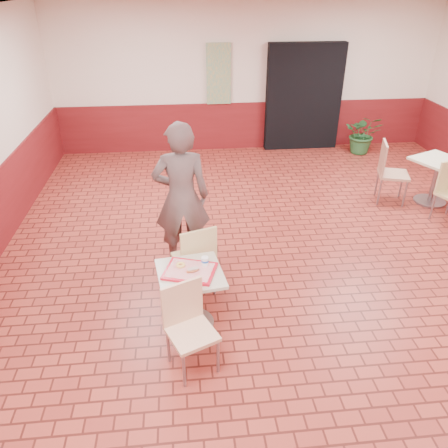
{
  "coord_description": "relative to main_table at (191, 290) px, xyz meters",
  "views": [
    {
      "loc": [
        -1.44,
        -4.28,
        3.3
      ],
      "look_at": [
        -1.01,
        -0.13,
        0.95
      ],
      "focal_mm": 35.0,
      "sensor_mm": 36.0,
      "label": 1
    }
  ],
  "objects": [
    {
      "name": "room_shell",
      "position": [
        1.41,
        0.63,
        1.04
      ],
      "size": [
        8.01,
        10.01,
        3.01
      ],
      "color": "maroon",
      "rests_on": "ground"
    },
    {
      "name": "wainscot_band",
      "position": [
        1.41,
        0.63,
        0.04
      ],
      "size": [
        8.0,
        10.0,
        1.0
      ],
      "color": "maroon",
      "rests_on": "ground"
    },
    {
      "name": "corridor_doorway",
      "position": [
        2.61,
        5.51,
        0.64
      ],
      "size": [
        1.6,
        0.22,
        2.2
      ],
      "primitive_type": "cube",
      "color": "black",
      "rests_on": "ground"
    },
    {
      "name": "promo_poster",
      "position": [
        0.81,
        5.57,
        1.14
      ],
      "size": [
        0.5,
        0.03,
        1.2
      ],
      "primitive_type": "cube",
      "color": "gray",
      "rests_on": "wainscot_band"
    },
    {
      "name": "main_table",
      "position": [
        0.0,
        0.0,
        0.0
      ],
      "size": [
        0.65,
        0.65,
        0.69
      ],
      "rotation": [
        0.0,
        0.0,
        0.15
      ],
      "color": "#B9B295",
      "rests_on": "ground"
    },
    {
      "name": "chair_main_front",
      "position": [
        -0.04,
        -0.54,
        0.03
      ],
      "size": [
        0.54,
        0.54,
        0.89
      ],
      "rotation": [
        0.0,
        0.0,
        0.42
      ],
      "color": "#E7B38A",
      "rests_on": "ground"
    },
    {
      "name": "chair_main_back",
      "position": [
        0.08,
        0.54,
        0.05
      ],
      "size": [
        0.54,
        0.54,
        0.92
      ],
      "rotation": [
        0.0,
        0.0,
        3.47
      ],
      "color": "#DBC783",
      "rests_on": "ground"
    },
    {
      "name": "customer",
      "position": [
        -0.05,
        1.21,
        0.49
      ],
      "size": [
        0.71,
        0.48,
        1.91
      ],
      "primitive_type": "imported",
      "rotation": [
        0.0,
        0.0,
        3.17
      ],
      "color": "brown",
      "rests_on": "ground"
    },
    {
      "name": "serving_tray",
      "position": [
        0.0,
        0.0,
        0.24
      ],
      "size": [
        0.5,
        0.39,
        0.03
      ],
      "rotation": [
        0.0,
        0.0,
        -0.32
      ],
      "color": "red",
      "rests_on": "main_table"
    },
    {
      "name": "ring_donut",
      "position": [
        -0.09,
        0.07,
        0.27
      ],
      "size": [
        0.13,
        0.13,
        0.03
      ],
      "primitive_type": "torus",
      "rotation": [
        0.0,
        0.0,
        0.39
      ],
      "color": "#F4C759",
      "rests_on": "serving_tray"
    },
    {
      "name": "long_john_donut",
      "position": [
        0.03,
        -0.03,
        0.27
      ],
      "size": [
        0.14,
        0.09,
        0.04
      ],
      "rotation": [
        0.0,
        0.0,
        0.27
      ],
      "color": "#B76435",
      "rests_on": "serving_tray"
    },
    {
      "name": "paper_cup",
      "position": [
        0.16,
        0.07,
        0.3
      ],
      "size": [
        0.08,
        0.08,
        0.09
      ],
      "rotation": [
        0.0,
        0.0,
        0.07
      ],
      "color": "white",
      "rests_on": "serving_tray"
    },
    {
      "name": "second_table",
      "position": [
        4.12,
        2.59,
        0.05
      ],
      "size": [
        0.72,
        0.72,
        0.76
      ],
      "rotation": [
        0.0,
        0.0,
        0.41
      ],
      "color": "beige",
      "rests_on": "ground"
    },
    {
      "name": "chair_second_left",
      "position": [
        3.36,
        2.73,
        0.1
      ],
      "size": [
        0.58,
        0.58,
        1.01
      ],
      "rotation": [
        0.0,
        0.0,
        1.27
      ],
      "color": "tan",
      "rests_on": "ground"
    },
    {
      "name": "potted_plant",
      "position": [
        3.85,
        5.03,
        -0.04
      ],
      "size": [
        0.95,
        0.89,
        0.84
      ],
      "primitive_type": "imported",
      "rotation": [
        0.0,
        0.0,
        -0.37
      ],
      "color": "#255D2C",
      "rests_on": "ground"
    }
  ]
}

